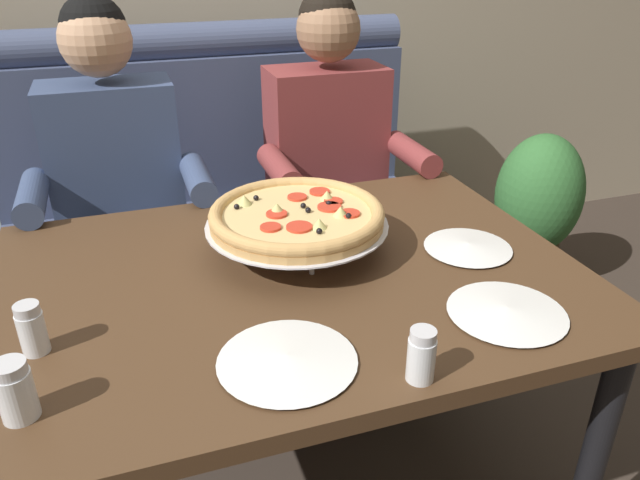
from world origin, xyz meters
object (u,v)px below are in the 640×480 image
(pizza, at_px, (297,216))
(shaker_pepper_flakes, at_px, (32,332))
(plate_far_side, at_px, (287,358))
(plate_near_right, at_px, (468,245))
(shaker_oregano, at_px, (16,394))
(plate_near_left, at_px, (507,310))
(booth_bench, at_px, (225,229))
(diner_right, at_px, (336,165))
(dining_table, at_px, (292,302))
(shaker_parmesan, at_px, (421,359))
(potted_plant, at_px, (537,206))
(diner_left, at_px, (119,191))

(pizza, distance_m, shaker_pepper_flakes, 0.62)
(plate_far_side, bearing_deg, plate_near_right, 27.64)
(shaker_oregano, relative_size, plate_near_left, 0.44)
(booth_bench, bearing_deg, pizza, -87.05)
(diner_right, bearing_deg, dining_table, -117.67)
(plate_near_left, bearing_deg, booth_bench, 106.51)
(shaker_pepper_flakes, bearing_deg, shaker_oregano, -93.31)
(plate_far_side, bearing_deg, shaker_parmesan, -29.02)
(potted_plant, bearing_deg, plate_near_right, -136.98)
(diner_left, height_order, plate_near_right, diner_left)
(shaker_parmesan, height_order, potted_plant, shaker_parmesan)
(plate_far_side, bearing_deg, booth_bench, 85.53)
(shaker_parmesan, xyz_separation_m, shaker_oregano, (-0.65, 0.12, 0.00))
(dining_table, relative_size, shaker_pepper_flakes, 12.94)
(shaker_oregano, bearing_deg, diner_right, 47.63)
(potted_plant, bearing_deg, plate_near_left, -130.86)
(shaker_oregano, bearing_deg, pizza, 34.39)
(potted_plant, bearing_deg, pizza, -151.76)
(pizza, relative_size, plate_near_right, 2.04)
(diner_right, xyz_separation_m, plate_near_right, (0.09, -0.71, 0.02))
(diner_right, height_order, plate_far_side, diner_right)
(plate_far_side, xyz_separation_m, potted_plant, (1.40, 1.09, -0.35))
(plate_near_right, distance_m, plate_far_side, 0.62)
(diner_right, distance_m, plate_far_side, 1.10)
(shaker_pepper_flakes, xyz_separation_m, shaker_parmesan, (0.64, -0.30, -0.00))
(potted_plant, bearing_deg, diner_right, -174.53)
(shaker_parmesan, xyz_separation_m, plate_far_side, (-0.21, 0.12, -0.03))
(shaker_parmesan, bearing_deg, diner_left, 112.84)
(diner_left, relative_size, shaker_oregano, 11.97)
(diner_left, relative_size, plate_far_side, 4.93)
(potted_plant, bearing_deg, dining_table, -149.34)
(pizza, distance_m, plate_near_left, 0.53)
(diner_right, bearing_deg, plate_near_right, -82.86)
(booth_bench, bearing_deg, shaker_oregano, -113.43)
(diner_right, xyz_separation_m, shaker_oregano, (-0.90, -0.99, 0.06))
(shaker_oregano, height_order, plate_near_left, shaker_oregano)
(potted_plant, bearing_deg, shaker_pepper_flakes, -153.85)
(dining_table, distance_m, diner_right, 0.77)
(diner_left, relative_size, plate_near_left, 5.22)
(shaker_parmesan, bearing_deg, diner_right, 77.41)
(pizza, bearing_deg, booth_bench, 92.95)
(shaker_pepper_flakes, bearing_deg, booth_bench, 63.67)
(booth_bench, distance_m, shaker_parmesan, 1.43)
(pizza, height_order, potted_plant, pizza)
(shaker_oregano, bearing_deg, diner_left, 79.36)
(diner_left, height_order, shaker_oregano, diner_left)
(diner_right, relative_size, pizza, 2.90)
(diner_left, bearing_deg, booth_bench, 36.63)
(dining_table, height_order, shaker_pepper_flakes, shaker_pepper_flakes)
(shaker_parmesan, xyz_separation_m, plate_near_left, (0.26, 0.12, -0.03))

